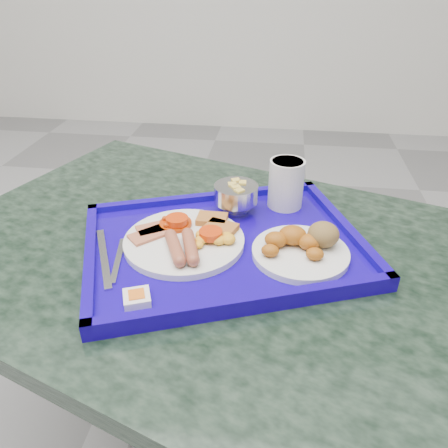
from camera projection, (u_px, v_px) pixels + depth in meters
The scene contains 9 objects.
table at pixel (222, 321), 0.91m from camera, with size 1.31×1.08×0.70m.
tray at pixel (224, 245), 0.82m from camera, with size 0.60×0.52×0.03m.
main_plate at pixel (188, 238), 0.80m from camera, with size 0.22×0.22×0.03m.
bread_plate at pixel (303, 246), 0.77m from camera, with size 0.17×0.17×0.06m.
fruit_bowl at pixel (236, 194), 0.89m from camera, with size 0.09×0.09×0.06m.
juice_cup at pixel (286, 182), 0.91m from camera, with size 0.07×0.07×0.10m.
spoon at pixel (135, 241), 0.81m from camera, with size 0.05×0.17×0.01m.
knife at pixel (104, 257), 0.77m from camera, with size 0.01×0.19×0.00m, color #ACACAE.
jam_packet at pixel (137, 298), 0.67m from camera, with size 0.05×0.05×0.02m.
Camera 1 is at (0.49, -0.46, 1.17)m, focal length 35.00 mm.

